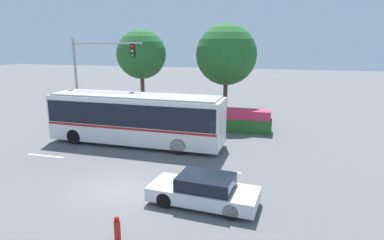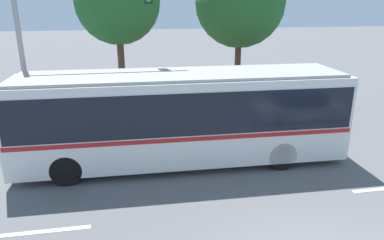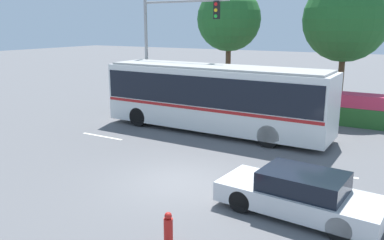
{
  "view_description": "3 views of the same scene",
  "coord_description": "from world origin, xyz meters",
  "px_view_note": "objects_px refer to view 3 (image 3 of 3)",
  "views": [
    {
      "loc": [
        6.89,
        -12.34,
        6.53
      ],
      "look_at": [
        1.88,
        6.16,
        1.93
      ],
      "focal_mm": 30.61,
      "sensor_mm": 36.0,
      "label": 1
    },
    {
      "loc": [
        -3.78,
        -5.36,
        5.59
      ],
      "look_at": [
        -1.76,
        5.76,
        1.81
      ],
      "focal_mm": 33.57,
      "sensor_mm": 36.0,
      "label": 2
    },
    {
      "loc": [
        6.65,
        -10.61,
        5.14
      ],
      "look_at": [
        -1.57,
        3.6,
        1.22
      ],
      "focal_mm": 37.01,
      "sensor_mm": 36.0,
      "label": 3
    }
  ],
  "objects_px": {
    "traffic_light_pole": "(165,38)",
    "street_tree_centre": "(346,20)",
    "sedan_foreground": "(300,194)",
    "city_bus": "(214,95)",
    "street_tree_left": "(229,19)",
    "fire_hydrant": "(168,230)"
  },
  "relations": [
    {
      "from": "sedan_foreground",
      "to": "street_tree_left",
      "type": "height_order",
      "value": "street_tree_left"
    },
    {
      "from": "city_bus",
      "to": "sedan_foreground",
      "type": "distance_m",
      "value": 9.24
    },
    {
      "from": "city_bus",
      "to": "street_tree_left",
      "type": "relative_size",
      "value": 1.52
    },
    {
      "from": "city_bus",
      "to": "fire_hydrant",
      "type": "xyz_separation_m",
      "value": [
        3.87,
        -9.97,
        -1.44
      ]
    },
    {
      "from": "street_tree_centre",
      "to": "fire_hydrant",
      "type": "bearing_deg",
      "value": -91.97
    },
    {
      "from": "street_tree_centre",
      "to": "sedan_foreground",
      "type": "bearing_deg",
      "value": -83.69
    },
    {
      "from": "city_bus",
      "to": "fire_hydrant",
      "type": "height_order",
      "value": "city_bus"
    },
    {
      "from": "traffic_light_pole",
      "to": "street_tree_centre",
      "type": "relative_size",
      "value": 0.85
    },
    {
      "from": "city_bus",
      "to": "street_tree_centre",
      "type": "distance_m",
      "value": 9.91
    },
    {
      "from": "city_bus",
      "to": "street_tree_centre",
      "type": "xyz_separation_m",
      "value": [
        4.49,
        8.05,
        3.63
      ]
    },
    {
      "from": "city_bus",
      "to": "street_tree_left",
      "type": "distance_m",
      "value": 7.34
    },
    {
      "from": "city_bus",
      "to": "sedan_foreground",
      "type": "height_order",
      "value": "city_bus"
    },
    {
      "from": "sedan_foreground",
      "to": "city_bus",
      "type": "bearing_deg",
      "value": -43.38
    },
    {
      "from": "street_tree_centre",
      "to": "city_bus",
      "type": "bearing_deg",
      "value": -119.13
    },
    {
      "from": "traffic_light_pole",
      "to": "fire_hydrant",
      "type": "height_order",
      "value": "traffic_light_pole"
    },
    {
      "from": "sedan_foreground",
      "to": "street_tree_left",
      "type": "relative_size",
      "value": 0.61
    },
    {
      "from": "street_tree_centre",
      "to": "fire_hydrant",
      "type": "xyz_separation_m",
      "value": [
        -0.62,
        -18.02,
        -5.07
      ]
    },
    {
      "from": "traffic_light_pole",
      "to": "street_tree_left",
      "type": "distance_m",
      "value": 4.67
    },
    {
      "from": "sedan_foreground",
      "to": "traffic_light_pole",
      "type": "height_order",
      "value": "traffic_light_pole"
    },
    {
      "from": "fire_hydrant",
      "to": "street_tree_left",
      "type": "bearing_deg",
      "value": 110.39
    },
    {
      "from": "traffic_light_pole",
      "to": "street_tree_left",
      "type": "bearing_deg",
      "value": 62.99
    },
    {
      "from": "street_tree_centre",
      "to": "street_tree_left",
      "type": "bearing_deg",
      "value": -162.75
    }
  ]
}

